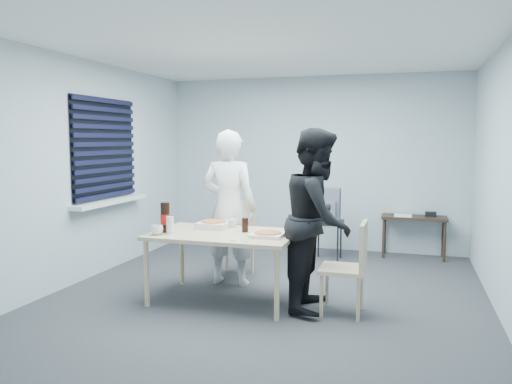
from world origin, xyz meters
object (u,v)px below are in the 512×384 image
(dining_table, at_px, (224,239))
(stool, at_px, (328,229))
(backpack, at_px, (328,205))
(chair_right, at_px, (352,261))
(person_black, at_px, (318,219))
(soda_bottle, at_px, (165,218))
(mug_b, at_px, (233,223))
(mug_a, at_px, (157,230))
(side_table, at_px, (414,222))
(person_white, at_px, (229,208))
(chair_far, at_px, (237,233))

(dining_table, relative_size, stool, 2.65)
(stool, relative_size, backpack, 1.22)
(chair_right, height_order, person_black, person_black)
(stool, xyz_separation_m, soda_bottle, (-1.34, -2.20, 0.42))
(mug_b, bearing_deg, soda_bottle, -141.30)
(dining_table, xyz_separation_m, mug_a, (-0.60, -0.30, 0.11))
(mug_b, relative_size, soda_bottle, 0.32)
(backpack, bearing_deg, dining_table, -134.41)
(side_table, distance_m, soda_bottle, 3.68)
(side_table, bearing_deg, soda_bottle, -132.34)
(chair_right, height_order, mug_a, chair_right)
(person_white, xyz_separation_m, stool, (0.91, 1.47, -0.44))
(chair_far, relative_size, soda_bottle, 2.88)
(side_table, xyz_separation_m, soda_bottle, (-2.47, -2.71, 0.35))
(side_table, height_order, stool, side_table)
(chair_right, bearing_deg, mug_b, 165.23)
(stool, bearing_deg, chair_far, -132.22)
(dining_table, height_order, chair_far, chair_far)
(backpack, bearing_deg, stool, 65.67)
(person_white, xyz_separation_m, mug_a, (-0.44, -0.89, -0.13))
(dining_table, relative_size, backpack, 3.23)
(chair_far, bearing_deg, mug_a, -106.78)
(chair_right, bearing_deg, chair_far, 145.52)
(person_black, distance_m, side_table, 2.69)
(side_table, height_order, backpack, backpack)
(person_white, xyz_separation_m, soda_bottle, (-0.43, -0.73, -0.03))
(backpack, bearing_deg, person_black, -108.21)
(person_white, bearing_deg, soda_bottle, 59.64)
(chair_far, height_order, stool, chair_far)
(person_white, xyz_separation_m, mug_b, (0.14, -0.27, -0.13))
(side_table, relative_size, stool, 1.61)
(mug_a, distance_m, soda_bottle, 0.19)
(side_table, bearing_deg, chair_far, -143.21)
(person_black, xyz_separation_m, mug_a, (-1.56, -0.37, -0.13))
(dining_table, relative_size, person_black, 0.82)
(person_black, relative_size, mug_b, 17.70)
(soda_bottle, bearing_deg, dining_table, 13.51)
(chair_far, distance_m, person_black, 1.54)
(chair_far, distance_m, side_table, 2.60)
(stool, bearing_deg, mug_a, -119.75)
(person_white, relative_size, side_table, 2.00)
(chair_right, bearing_deg, person_white, 156.94)
(mug_b, bearing_deg, person_white, 117.61)
(person_white, distance_m, mug_b, 0.34)
(person_black, height_order, soda_bottle, person_black)
(backpack, bearing_deg, mug_a, -144.22)
(chair_right, distance_m, mug_a, 1.94)
(side_table, distance_m, mug_a, 3.80)
(dining_table, height_order, mug_b, mug_b)
(dining_table, xyz_separation_m, person_black, (0.96, 0.07, 0.23))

